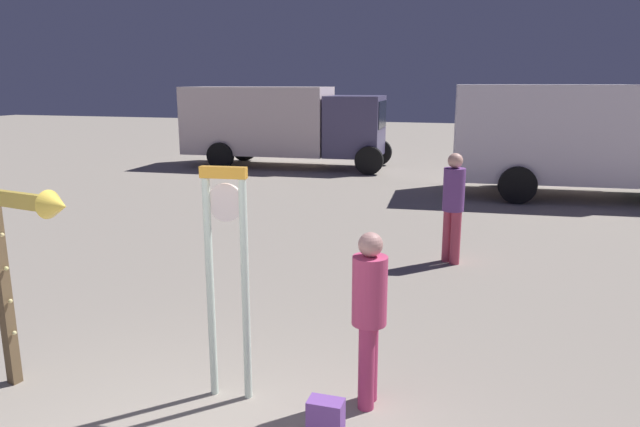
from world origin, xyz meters
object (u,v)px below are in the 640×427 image
object	(u,v)px
person_distant	(453,202)
box_truck_near	(573,136)
person_near_clock	(369,311)
backpack	(326,422)
box_truck_far	(281,122)
standing_clock	(227,264)
arrow_sign	(22,244)

from	to	relation	value
person_distant	box_truck_near	bearing A→B (deg)	69.60
person_near_clock	backpack	distance (m)	1.00
person_near_clock	backpack	xyz separation A→B (m)	(-0.20, -0.68, -0.71)
box_truck_far	box_truck_near	bearing A→B (deg)	-18.37
standing_clock	backpack	xyz separation A→B (m)	(1.05, -0.46, -1.09)
standing_clock	person_near_clock	distance (m)	1.32
backpack	person_distant	size ratio (longest dim) A/B	0.22
person_near_clock	box_truck_near	distance (m)	11.45
arrow_sign	backpack	world-z (taller)	arrow_sign
standing_clock	box_truck_near	size ratio (longest dim) A/B	0.33
backpack	person_near_clock	bearing A→B (deg)	73.93
standing_clock	box_truck_far	xyz separation A→B (m)	(-4.87, 14.27, 0.24)
arrow_sign	box_truck_near	bearing A→B (deg)	63.55
standing_clock	box_truck_near	world-z (taller)	box_truck_near
box_truck_near	box_truck_far	size ratio (longest dim) A/B	0.91
arrow_sign	person_distant	bearing A→B (deg)	56.73
arrow_sign	backpack	distance (m)	3.09
person_near_clock	arrow_sign	bearing A→B (deg)	-167.25
standing_clock	backpack	bearing A→B (deg)	-23.54
person_near_clock	backpack	bearing A→B (deg)	-106.07
standing_clock	person_distant	bearing A→B (deg)	70.94
backpack	standing_clock	bearing A→B (deg)	156.46
arrow_sign	person_distant	distance (m)	6.23
backpack	box_truck_near	world-z (taller)	box_truck_near
person_distant	box_truck_far	world-z (taller)	box_truck_far
box_truck_far	person_near_clock	bearing A→B (deg)	-66.48
box_truck_near	box_truck_far	distance (m)	9.43
arrow_sign	backpack	xyz separation A→B (m)	(2.82, 0.01, -1.25)
person_near_clock	backpack	size ratio (longest dim) A/B	4.15
backpack	box_truck_far	size ratio (longest dim) A/B	0.05
arrow_sign	backpack	size ratio (longest dim) A/B	5.51
person_distant	box_truck_far	xyz separation A→B (m)	(-6.50, 9.53, 0.53)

